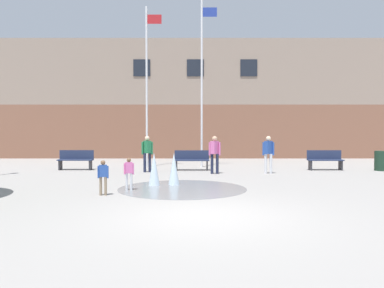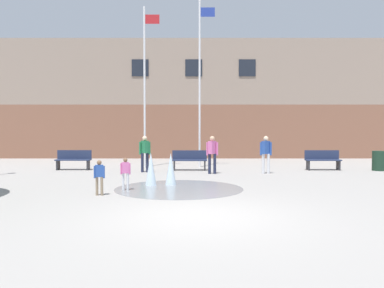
{
  "view_description": "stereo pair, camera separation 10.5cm",
  "coord_description": "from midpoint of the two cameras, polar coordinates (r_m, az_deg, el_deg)",
  "views": [
    {
      "loc": [
        -0.21,
        -7.85,
        1.79
      ],
      "look_at": [
        -0.15,
        6.59,
        1.3
      ],
      "focal_mm": 35.0,
      "sensor_mm": 36.0,
      "label": 1
    },
    {
      "loc": [
        -0.11,
        -7.85,
        1.79
      ],
      "look_at": [
        -0.15,
        6.59,
        1.3
      ],
      "focal_mm": 35.0,
      "sensor_mm": 36.0,
      "label": 2
    }
  ],
  "objects": [
    {
      "name": "adult_watching",
      "position": [
        16.47,
        -6.84,
        -1.05
      ],
      "size": [
        0.5,
        0.39,
        1.59
      ],
      "rotation": [
        0.0,
        0.0,
        2.28
      ],
      "color": "#1E233D",
      "rests_on": "ground"
    },
    {
      "name": "park_bench_near_trashcan",
      "position": [
        18.35,
        19.63,
        -2.27
      ],
      "size": [
        1.6,
        0.44,
        0.91
      ],
      "color": "#28282D",
      "rests_on": "ground"
    },
    {
      "name": "library_building",
      "position": [
        27.68,
        0.52,
        6.41
      ],
      "size": [
        36.0,
        6.05,
        7.89
      ],
      "color": "brown",
      "rests_on": "ground"
    },
    {
      "name": "trash_can",
      "position": [
        19.06,
        26.88,
        -2.3
      ],
      "size": [
        0.56,
        0.56,
        0.9
      ],
      "primitive_type": "cylinder",
      "color": "#193323",
      "rests_on": "ground"
    },
    {
      "name": "splash_fountain",
      "position": [
        12.28,
        -3.56,
        -4.65
      ],
      "size": [
        4.01,
        4.01,
        1.09
      ],
      "color": "gray",
      "rests_on": "ground"
    },
    {
      "name": "child_with_pink_shirt",
      "position": [
        10.75,
        -13.49,
        -4.57
      ],
      "size": [
        0.31,
        0.2,
        0.99
      ],
      "rotation": [
        0.0,
        0.0,
        -2.74
      ],
      "color": "#89755B",
      "rests_on": "ground"
    },
    {
      "name": "flagpole_right",
      "position": [
        18.85,
        1.6,
        9.9
      ],
      "size": [
        0.8,
        0.1,
        8.31
      ],
      "color": "silver",
      "rests_on": "ground"
    },
    {
      "name": "adult_near_bench",
      "position": [
        15.76,
        3.46,
        -1.18
      ],
      "size": [
        0.5,
        0.39,
        1.59
      ],
      "rotation": [
        0.0,
        0.0,
        -2.22
      ],
      "color": "#1E233D",
      "rests_on": "ground"
    },
    {
      "name": "park_bench_under_left_flagpole",
      "position": [
        17.21,
        -0.02,
        -2.43
      ],
      "size": [
        1.6,
        0.44,
        0.91
      ],
      "color": "#28282D",
      "rests_on": "ground"
    },
    {
      "name": "ground_plane",
      "position": [
        8.06,
        1.35,
        -10.89
      ],
      "size": [
        100.0,
        100.0,
        0.0
      ],
      "primitive_type": "plane",
      "color": "gray"
    },
    {
      "name": "child_in_fountain",
      "position": [
        11.53,
        -9.67,
        -4.11
      ],
      "size": [
        0.31,
        0.17,
        0.99
      ],
      "rotation": [
        0.0,
        0.0,
        0.25
      ],
      "color": "silver",
      "rests_on": "ground"
    },
    {
      "name": "park_bench_far_left",
      "position": [
        18.24,
        -17.26,
        -2.27
      ],
      "size": [
        1.6,
        0.44,
        0.91
      ],
      "color": "#28282D",
      "rests_on": "ground"
    },
    {
      "name": "flagpole_left",
      "position": [
        18.96,
        -6.81,
        9.31
      ],
      "size": [
        0.8,
        0.1,
        7.96
      ],
      "color": "silver",
      "rests_on": "ground"
    },
    {
      "name": "teen_by_trashcan",
      "position": [
        16.09,
        11.55,
        -1.15
      ],
      "size": [
        0.5,
        0.37,
        1.59
      ],
      "rotation": [
        0.0,
        0.0,
        -2.43
      ],
      "color": "silver",
      "rests_on": "ground"
    }
  ]
}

